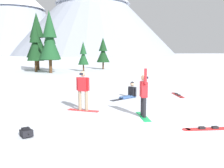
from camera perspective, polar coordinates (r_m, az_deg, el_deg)
The scene contains 15 objects.
ground_plane at distance 9.19m, azimuth 6.91°, elevation -9.25°, with size 800.00×800.00×0.00m, color silver.
snowboarder_foreground at distance 10.00m, azimuth 7.34°, elevation -2.36°, with size 0.69×1.56×2.00m.
snowboarder_midground at distance 11.05m, azimuth -6.75°, elevation -1.36°, with size 1.30×1.18×1.79m.
snowboarder_background at distance 14.24m, azimuth 4.20°, elevation -1.95°, with size 1.79×0.98×0.93m.
loose_snowboard_near_left at distance 9.17m, azimuth 21.46°, elevation -9.60°, with size 1.84×0.82×0.09m.
loose_snowboard_far_spare at distance 15.57m, azimuth 14.97°, elevation -2.47°, with size 0.86×1.88×0.09m.
backpack_black at distance 8.26m, azimuth -19.26°, elevation -10.57°, with size 0.41×0.55×0.29m.
pine_tree_leaning at distance 34.48m, azimuth -6.67°, elevation 6.70°, with size 1.49×1.49×4.11m.
pine_tree_twin at distance 38.19m, azimuth -2.09°, elevation 7.46°, with size 2.03×2.03×4.89m.
pine_tree_tall at distance 34.40m, azimuth -17.39°, elevation 8.85°, with size 2.21×2.21×6.80m.
pine_tree_broad at distance 38.28m, azimuth -17.00°, elevation 9.97°, with size 3.17×3.17×8.35m.
pine_tree_young at distance 32.09m, azimuth -14.24°, elevation 10.05°, with size 2.72×2.72×7.78m.
pine_tree_slender at distance 37.13m, azimuth -14.23°, elevation 8.80°, with size 2.60×2.60×6.75m.
peak_west_ridge at distance 243.92m, azimuth -21.87°, elevation 14.52°, with size 125.95×125.95×67.13m.
peak_central_summit at distance 209.49m, azimuth -4.43°, elevation 16.47°, with size 134.81×134.81×68.40m.
Camera 1 is at (-4.37, -7.64, 2.62)m, focal length 39.43 mm.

